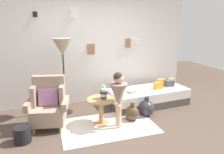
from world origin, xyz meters
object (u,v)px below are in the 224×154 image
at_px(armchair, 49,105).
at_px(book_on_daybed, 132,92).
at_px(vase_striped, 104,93).
at_px(floor_lamp, 62,50).
at_px(daybed, 148,97).
at_px(person_child, 119,93).
at_px(magazine_basket, 22,135).
at_px(demijohn_far, 146,108).
at_px(side_table, 101,106).
at_px(demijohn_near, 132,113).

distance_m(armchair, book_on_daybed, 1.86).
height_order(vase_striped, floor_lamp, floor_lamp).
bearing_deg(daybed, vase_striped, -154.67).
bearing_deg(person_child, vase_striped, 133.49).
bearing_deg(magazine_basket, person_child, 0.11).
height_order(armchair, demijohn_far, armchair).
xyz_separation_m(person_child, magazine_basket, (-1.71, -0.00, -0.55)).
distance_m(side_table, magazine_basket, 1.47).
distance_m(armchair, person_child, 1.36).
bearing_deg(demijohn_near, daybed, 42.99).
bearing_deg(demijohn_near, person_child, -153.08).
distance_m(floor_lamp, book_on_daybed, 1.81).
bearing_deg(demijohn_near, magazine_basket, -174.77).
bearing_deg(armchair, floor_lamp, 55.88).
xyz_separation_m(armchair, daybed, (2.32, 0.38, -0.24)).
xyz_separation_m(side_table, book_on_daybed, (0.87, 0.50, 0.04)).
distance_m(daybed, vase_striped, 1.50).
distance_m(vase_striped, demijohn_far, 1.08).
bearing_deg(book_on_daybed, person_child, -128.74).
height_order(armchair, side_table, armchair).
height_order(demijohn_far, magazine_basket, demijohn_far).
xyz_separation_m(floor_lamp, book_on_daybed, (1.48, -0.25, -1.00)).
height_order(daybed, side_table, side_table).
height_order(daybed, floor_lamp, floor_lamp).
xyz_separation_m(book_on_daybed, magazine_basket, (-2.30, -0.74, -0.28)).
relative_size(vase_striped, demijohn_near, 0.67).
bearing_deg(daybed, side_table, -155.69).
xyz_separation_m(person_child, demijohn_far, (0.75, 0.30, -0.52)).
relative_size(side_table, floor_lamp, 0.34).
bearing_deg(demijohn_far, book_on_daybed, 109.89).
distance_m(daybed, side_table, 1.49).
height_order(floor_lamp, magazine_basket, floor_lamp).
bearing_deg(person_child, magazine_basket, -179.89).
bearing_deg(person_child, book_on_daybed, 51.26).
relative_size(vase_striped, person_child, 0.24).
bearing_deg(floor_lamp, side_table, -50.94).
distance_m(vase_striped, magazine_basket, 1.58).
height_order(daybed, demijohn_near, daybed).
height_order(armchair, magazine_basket, armchair).
bearing_deg(side_table, armchair, 166.81).
bearing_deg(demijohn_near, demijohn_far, 17.24).
relative_size(armchair, vase_striped, 3.69).
distance_m(side_table, floor_lamp, 1.42).
xyz_separation_m(person_child, book_on_daybed, (0.59, 0.74, -0.28)).
bearing_deg(demijohn_far, magazine_basket, -172.85).
xyz_separation_m(side_table, person_child, (0.28, -0.23, 0.32)).
height_order(floor_lamp, person_child, floor_lamp).
relative_size(person_child, book_on_daybed, 4.96).
xyz_separation_m(floor_lamp, person_child, (0.89, -0.99, -0.72)).
distance_m(demijohn_far, magazine_basket, 2.47).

